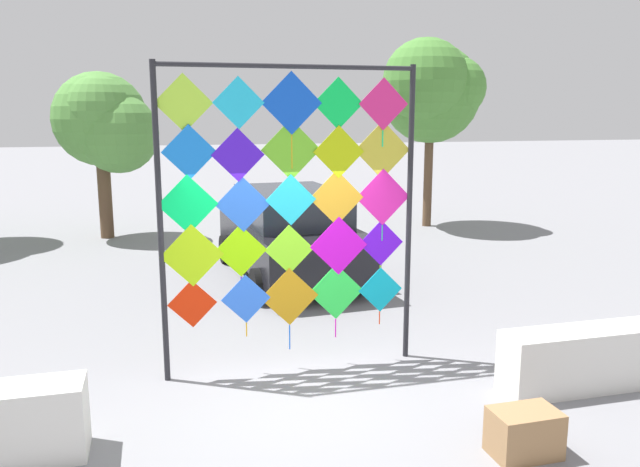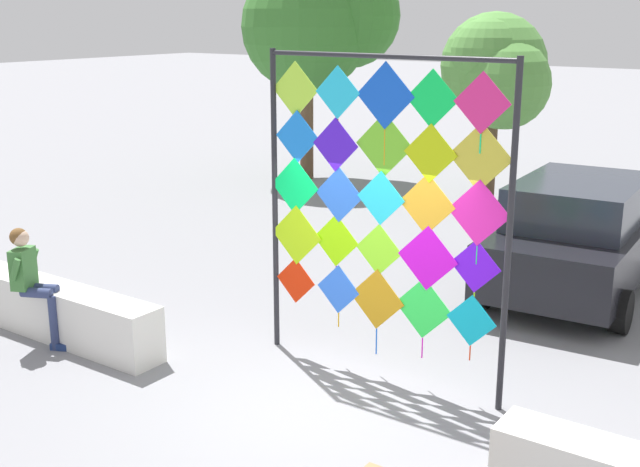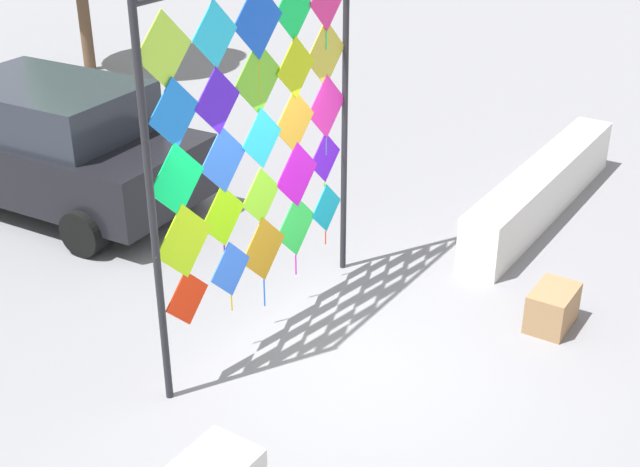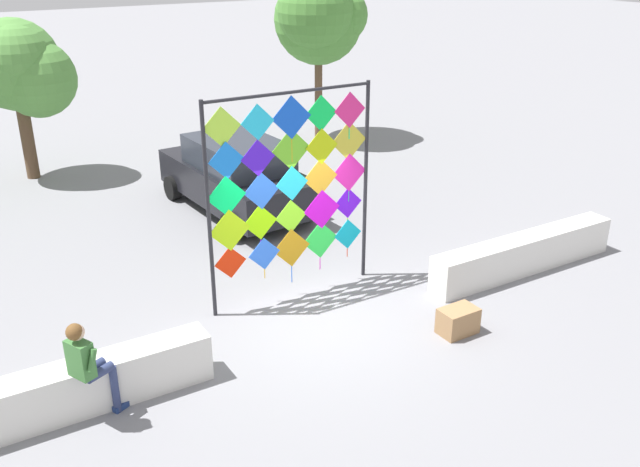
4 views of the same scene
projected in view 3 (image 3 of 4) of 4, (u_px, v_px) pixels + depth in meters
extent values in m
plane|color=gray|center=(348.00, 359.00, 8.89)|extent=(120.00, 120.00, 0.00)
cube|color=silver|center=(542.00, 189.00, 11.84)|extent=(4.37, 0.52, 0.73)
cylinder|color=#232328|center=(153.00, 220.00, 7.48)|extent=(0.07, 0.07, 3.79)
cylinder|color=#232328|center=(345.00, 121.00, 9.78)|extent=(0.07, 0.07, 3.79)
cube|color=red|center=(187.00, 298.00, 8.15)|extent=(0.59, 0.02, 0.59)
cube|color=#2D6EF7|center=(231.00, 269.00, 8.62)|extent=(0.61, 0.02, 0.61)
cylinder|color=gold|center=(232.00, 303.00, 8.80)|extent=(0.02, 0.02, 0.18)
cube|color=orange|center=(264.00, 249.00, 9.03)|extent=(0.74, 0.02, 0.74)
cylinder|color=blue|center=(264.00, 293.00, 9.28)|extent=(0.02, 0.02, 0.33)
cube|color=#2BF24C|center=(296.00, 226.00, 9.48)|extent=(0.73, 0.02, 0.73)
cylinder|color=#E516C3|center=(296.00, 265.00, 9.71)|extent=(0.02, 0.02, 0.25)
cube|color=#0BAFD0|center=(326.00, 208.00, 9.93)|extent=(0.59, 0.02, 0.59)
cylinder|color=red|center=(326.00, 238.00, 10.11)|extent=(0.02, 0.02, 0.17)
cube|color=#A9E211|center=(185.00, 241.00, 7.89)|extent=(0.76, 0.02, 0.76)
cylinder|color=#4E16E5|center=(188.00, 293.00, 8.14)|extent=(0.02, 0.02, 0.35)
cube|color=#94F109|center=(223.00, 216.00, 8.32)|extent=(0.65, 0.02, 0.65)
cylinder|color=#6916E5|center=(225.00, 259.00, 8.54)|extent=(0.02, 0.02, 0.30)
cube|color=#8DF624|center=(261.00, 196.00, 8.77)|extent=(0.62, 0.02, 0.62)
cube|color=#CF0FDA|center=(297.00, 175.00, 9.24)|extent=(0.75, 0.02, 0.75)
cube|color=#5E0FF2|center=(325.00, 157.00, 9.67)|extent=(0.59, 0.02, 0.59)
cylinder|color=#9DE516|center=(324.00, 189.00, 9.84)|extent=(0.02, 0.02, 0.17)
cube|color=#07EF64|center=(177.00, 180.00, 7.60)|extent=(0.71, 0.02, 0.71)
cylinder|color=#E51692|center=(180.00, 227.00, 7.81)|extent=(0.02, 0.02, 0.21)
cube|color=blue|center=(224.00, 160.00, 8.09)|extent=(0.66, 0.02, 0.66)
cube|color=#1FC8E2|center=(262.00, 138.00, 8.50)|extent=(0.63, 0.02, 0.63)
cube|color=gold|center=(295.00, 121.00, 8.94)|extent=(0.69, 0.02, 0.69)
cylinder|color=blue|center=(295.00, 169.00, 9.19)|extent=(0.02, 0.02, 0.38)
cube|color=#E620A3|center=(327.00, 107.00, 9.40)|extent=(0.72, 0.02, 0.72)
cylinder|color=#16E55C|center=(326.00, 146.00, 9.61)|extent=(0.02, 0.02, 0.21)
cube|color=#187DF6|center=(175.00, 113.00, 7.36)|extent=(0.64, 0.02, 0.64)
cylinder|color=orange|center=(177.00, 161.00, 7.56)|extent=(0.02, 0.02, 0.24)
cube|color=#4717E2|center=(218.00, 101.00, 7.79)|extent=(0.63, 0.02, 0.63)
cube|color=#6DCF27|center=(259.00, 78.00, 8.25)|extent=(0.73, 0.02, 0.73)
cube|color=#BFD80D|center=(296.00, 67.00, 8.70)|extent=(0.65, 0.02, 0.65)
cube|color=gold|center=(326.00, 53.00, 9.13)|extent=(0.73, 0.02, 0.73)
cube|color=#B1F03A|center=(164.00, 50.00, 7.09)|extent=(0.67, 0.02, 0.67)
cube|color=#21C9F5|center=(215.00, 34.00, 7.54)|extent=(0.61, 0.02, 0.61)
cylinder|color=#E54116|center=(217.00, 82.00, 7.74)|extent=(0.02, 0.02, 0.26)
cube|color=blue|center=(258.00, 20.00, 8.01)|extent=(0.74, 0.02, 0.74)
cylinder|color=gold|center=(259.00, 80.00, 8.27)|extent=(0.02, 0.02, 0.41)
cube|color=#0DE250|center=(294.00, 9.00, 8.44)|extent=(0.63, 0.02, 0.63)
cube|color=#E3257A|center=(327.00, 0.00, 8.86)|extent=(0.64, 0.02, 0.64)
cylinder|color=#16E589|center=(326.00, 40.00, 9.05)|extent=(0.02, 0.02, 0.20)
cube|color=black|center=(46.00, 155.00, 12.05)|extent=(2.25, 4.67, 0.81)
cube|color=#282D38|center=(47.00, 106.00, 11.65)|extent=(1.88, 2.66, 0.65)
cylinder|color=black|center=(24.00, 141.00, 13.67)|extent=(0.28, 0.62, 0.61)
cylinder|color=black|center=(84.00, 233.00, 10.80)|extent=(0.28, 0.62, 0.61)
cylinder|color=black|center=(180.00, 179.00, 12.31)|extent=(0.28, 0.62, 0.61)
cube|color=#9E754C|center=(552.00, 308.00, 9.36)|extent=(0.64, 0.43, 0.45)
cylinder|color=brown|center=(82.00, 0.00, 17.72)|extent=(0.25, 0.25, 2.92)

